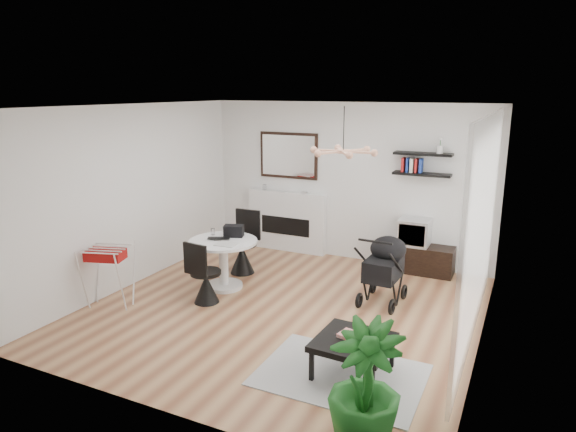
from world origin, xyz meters
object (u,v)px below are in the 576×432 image
at_px(tv_console, 415,258).
at_px(drying_rack, 109,276).
at_px(potted_plant, 365,385).
at_px(fireplace, 287,214).
at_px(crt_tv, 414,232).
at_px(coffee_table, 353,343).
at_px(stroller, 384,272).
at_px(dining_table, 223,257).

bearing_deg(tv_console, drying_rack, -137.39).
relative_size(tv_console, potted_plant, 1.11).
bearing_deg(fireplace, tv_console, -3.47).
bearing_deg(crt_tv, drying_rack, -137.06).
bearing_deg(coffee_table, crt_tv, 92.08).
xyz_separation_m(fireplace, stroller, (2.25, -1.55, -0.25)).
bearing_deg(dining_table, crt_tv, 38.93).
xyz_separation_m(fireplace, tv_console, (2.39, -0.14, -0.46)).
distance_m(stroller, potted_plant, 3.07).
relative_size(fireplace, tv_console, 1.79).
height_order(dining_table, drying_rack, drying_rack).
bearing_deg(potted_plant, dining_table, 140.02).
distance_m(fireplace, potted_plant, 5.40).
distance_m(tv_console, potted_plant, 4.45).
bearing_deg(dining_table, potted_plant, -39.98).
xyz_separation_m(crt_tv, potted_plant, (0.55, -4.40, -0.12)).
distance_m(tv_console, stroller, 1.43).
relative_size(fireplace, stroller, 2.11).
distance_m(stroller, coffee_table, 2.02).
relative_size(tv_console, coffee_table, 1.54).
distance_m(crt_tv, stroller, 1.42).
relative_size(crt_tv, drying_rack, 0.57).
relative_size(dining_table, stroller, 0.99).
distance_m(tv_console, crt_tv, 0.44).
bearing_deg(stroller, coffee_table, -81.05).
bearing_deg(potted_plant, coffee_table, 113.17).
distance_m(crt_tv, potted_plant, 4.44).
bearing_deg(crt_tv, coffee_table, -87.92).
xyz_separation_m(dining_table, stroller, (2.30, 0.53, -0.05)).
height_order(fireplace, crt_tv, fireplace).
distance_m(fireplace, stroller, 2.74).
bearing_deg(fireplace, dining_table, -91.33).
distance_m(crt_tv, dining_table, 3.08).
xyz_separation_m(fireplace, potted_plant, (2.90, -4.55, -0.14)).
bearing_deg(potted_plant, fireplace, 122.47).
height_order(fireplace, tv_console, fireplace).
bearing_deg(potted_plant, crt_tv, 97.12).
bearing_deg(tv_console, dining_table, -141.53).
distance_m(tv_console, drying_rack, 4.72).
distance_m(dining_table, drying_rack, 1.63).
distance_m(crt_tv, drying_rack, 4.69).
height_order(tv_console, drying_rack, drying_rack).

